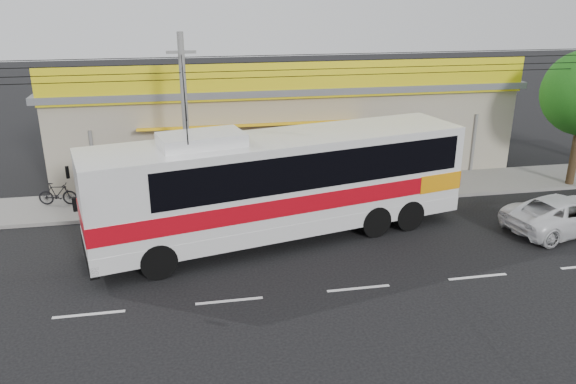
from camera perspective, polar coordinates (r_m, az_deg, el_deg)
name	(u,v)px	position (r m, az deg, el deg)	size (l,w,h in m)	color
ground	(337,253)	(19.87, 5.00, -6.21)	(120.00, 120.00, 0.00)	black
sidewalk	(302,193)	(25.20, 1.39, -0.13)	(30.00, 3.20, 0.15)	slate
lane_markings	(358,288)	(17.76, 7.16, -9.69)	(50.00, 0.12, 0.01)	silver
storefront_building	(280,118)	(29.80, -0.81, 7.51)	(22.60, 9.20, 5.70)	#A69F86
coach_bus	(287,178)	(20.26, -0.08, 1.39)	(14.13, 5.97, 4.26)	silver
motorbike_red	(174,201)	(23.31, -11.54, -0.91)	(0.58, 1.66, 0.87)	maroon
motorbike_dark	(58,194)	(25.42, -22.36, -0.17)	(0.46, 1.61, 0.97)	black
white_car	(565,214)	(23.79, 26.34, -2.01)	(2.25, 4.88, 1.36)	silver
utility_pole	(182,67)	(21.50, -10.71, 12.34)	(34.00, 14.00, 7.28)	slate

